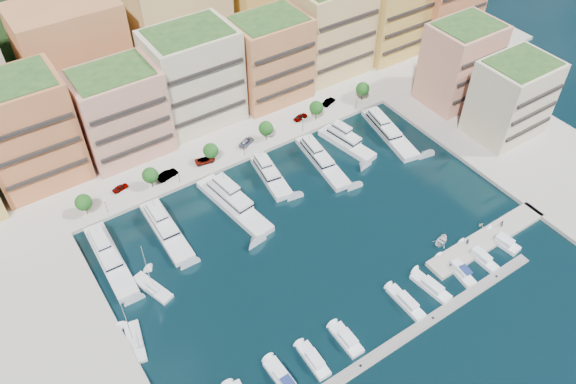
# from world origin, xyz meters

# --- Properties ---
(ground) EXTENTS (400.00, 400.00, 0.00)m
(ground) POSITION_xyz_m (0.00, 0.00, 0.00)
(ground) COLOR black
(ground) RESTS_ON ground
(north_quay) EXTENTS (220.00, 64.00, 2.00)m
(north_quay) POSITION_xyz_m (0.00, 62.00, 0.00)
(north_quay) COLOR #9E998E
(north_quay) RESTS_ON ground
(east_quay) EXTENTS (34.00, 76.00, 2.00)m
(east_quay) POSITION_xyz_m (62.00, -8.00, 0.00)
(east_quay) COLOR #9E998E
(east_quay) RESTS_ON ground
(hillside) EXTENTS (240.00, 40.00, 58.00)m
(hillside) POSITION_xyz_m (0.00, 110.00, 0.00)
(hillside) COLOR #1B3515
(hillside) RESTS_ON ground
(south_pontoon) EXTENTS (72.00, 2.20, 0.35)m
(south_pontoon) POSITION_xyz_m (-3.00, -30.00, 0.00)
(south_pontoon) COLOR gray
(south_pontoon) RESTS_ON ground
(finger_pier) EXTENTS (32.00, 5.00, 2.00)m
(finger_pier) POSITION_xyz_m (30.00, -22.00, 0.00)
(finger_pier) COLOR #9E998E
(finger_pier) RESTS_ON ground
(apartment_1) EXTENTS (20.00, 16.50, 26.80)m
(apartment_1) POSITION_xyz_m (-44.00, 51.99, 14.31)
(apartment_1) COLOR #C47241
(apartment_1) RESTS_ON north_quay
(apartment_2) EXTENTS (20.00, 15.50, 22.80)m
(apartment_2) POSITION_xyz_m (-23.00, 49.99, 12.31)
(apartment_2) COLOR tan
(apartment_2) RESTS_ON north_quay
(apartment_3) EXTENTS (22.00, 16.50, 25.80)m
(apartment_3) POSITION_xyz_m (-2.00, 51.99, 13.81)
(apartment_3) COLOR beige
(apartment_3) RESTS_ON north_quay
(apartment_4) EXTENTS (20.00, 15.50, 23.80)m
(apartment_4) POSITION_xyz_m (20.00, 49.99, 12.81)
(apartment_4) COLOR #D2834E
(apartment_4) RESTS_ON north_quay
(apartment_5) EXTENTS (22.00, 16.50, 26.80)m
(apartment_5) POSITION_xyz_m (42.00, 51.99, 14.31)
(apartment_5) COLOR #D9C273
(apartment_5) RESTS_ON north_quay
(apartment_6) EXTENTS (20.00, 15.50, 22.80)m
(apartment_6) POSITION_xyz_m (64.00, 49.99, 12.31)
(apartment_6) COLOR gold
(apartment_6) RESTS_ON north_quay
(apartment_7) EXTENTS (22.00, 16.50, 24.80)m
(apartment_7) POSITION_xyz_m (84.00, 47.99, 13.31)
(apartment_7) COLOR #C47241
(apartment_7) RESTS_ON north_quay
(apartment_east_a) EXTENTS (18.00, 14.50, 22.80)m
(apartment_east_a) POSITION_xyz_m (62.00, 19.99, 12.31)
(apartment_east_a) COLOR tan
(apartment_east_a) RESTS_ON east_quay
(apartment_east_b) EXTENTS (18.00, 14.50, 20.80)m
(apartment_east_b) POSITION_xyz_m (62.00, 1.99, 11.31)
(apartment_east_b) COLOR beige
(apartment_east_b) RESTS_ON east_quay
(backblock_1) EXTENTS (26.00, 18.00, 30.00)m
(backblock_1) POSITION_xyz_m (-25.00, 74.00, 16.00)
(backblock_1) COLOR #D2834E
(backblock_1) RESTS_ON north_quay
(backblock_2) EXTENTS (26.00, 18.00, 30.00)m
(backblock_2) POSITION_xyz_m (5.00, 74.00, 16.00)
(backblock_2) COLOR #D9C273
(backblock_2) RESTS_ON north_quay
(backblock_3) EXTENTS (26.00, 18.00, 30.00)m
(backblock_3) POSITION_xyz_m (35.00, 74.00, 16.00)
(backblock_3) COLOR gold
(backblock_3) RESTS_ON north_quay
(tree_0) EXTENTS (3.80, 3.80, 5.65)m
(tree_0) POSITION_xyz_m (-40.00, 33.50, 4.74)
(tree_0) COLOR #473323
(tree_0) RESTS_ON north_quay
(tree_1) EXTENTS (3.80, 3.80, 5.65)m
(tree_1) POSITION_xyz_m (-24.00, 33.50, 4.74)
(tree_1) COLOR #473323
(tree_1) RESTS_ON north_quay
(tree_2) EXTENTS (3.80, 3.80, 5.65)m
(tree_2) POSITION_xyz_m (-8.00, 33.50, 4.74)
(tree_2) COLOR #473323
(tree_2) RESTS_ON north_quay
(tree_3) EXTENTS (3.80, 3.80, 5.65)m
(tree_3) POSITION_xyz_m (8.00, 33.50, 4.74)
(tree_3) COLOR #473323
(tree_3) RESTS_ON north_quay
(tree_4) EXTENTS (3.80, 3.80, 5.65)m
(tree_4) POSITION_xyz_m (24.00, 33.50, 4.74)
(tree_4) COLOR #473323
(tree_4) RESTS_ON north_quay
(tree_5) EXTENTS (3.80, 3.80, 5.65)m
(tree_5) POSITION_xyz_m (40.00, 33.50, 4.74)
(tree_5) COLOR #473323
(tree_5) RESTS_ON north_quay
(lamppost_0) EXTENTS (0.30, 0.30, 4.20)m
(lamppost_0) POSITION_xyz_m (-36.00, 31.20, 3.83)
(lamppost_0) COLOR black
(lamppost_0) RESTS_ON north_quay
(lamppost_1) EXTENTS (0.30, 0.30, 4.20)m
(lamppost_1) POSITION_xyz_m (-18.00, 31.20, 3.83)
(lamppost_1) COLOR black
(lamppost_1) RESTS_ON north_quay
(lamppost_2) EXTENTS (0.30, 0.30, 4.20)m
(lamppost_2) POSITION_xyz_m (0.00, 31.20, 3.83)
(lamppost_2) COLOR black
(lamppost_2) RESTS_ON north_quay
(lamppost_3) EXTENTS (0.30, 0.30, 4.20)m
(lamppost_3) POSITION_xyz_m (18.00, 31.20, 3.83)
(lamppost_3) COLOR black
(lamppost_3) RESTS_ON north_quay
(lamppost_4) EXTENTS (0.30, 0.30, 4.20)m
(lamppost_4) POSITION_xyz_m (36.00, 31.20, 3.83)
(lamppost_4) COLOR black
(lamppost_4) RESTS_ON north_quay
(yacht_0) EXTENTS (5.02, 22.22, 7.30)m
(yacht_0) POSITION_xyz_m (-40.59, 18.88, 1.21)
(yacht_0) COLOR silver
(yacht_0) RESTS_ON ground
(yacht_1) EXTENTS (5.19, 20.28, 7.30)m
(yacht_1) POSITION_xyz_m (-27.26, 19.71, 1.09)
(yacht_1) COLOR silver
(yacht_1) RESTS_ON ground
(yacht_2) EXTENTS (7.96, 23.59, 7.30)m
(yacht_2) POSITION_xyz_m (-10.94, 18.40, 1.21)
(yacht_2) COLOR silver
(yacht_2) RESTS_ON ground
(yacht_3) EXTENTS (6.64, 16.53, 7.30)m
(yacht_3) POSITION_xyz_m (1.51, 21.64, 1.21)
(yacht_3) COLOR silver
(yacht_3) RESTS_ON ground
(yacht_4) EXTENTS (7.03, 21.65, 7.30)m
(yacht_4) POSITION_xyz_m (15.14, 19.20, 1.09)
(yacht_4) COLOR silver
(yacht_4) RESTS_ON ground
(yacht_5) EXTENTS (6.86, 17.31, 7.30)m
(yacht_5) POSITION_xyz_m (24.57, 21.27, 1.21)
(yacht_5) COLOR silver
(yacht_5) RESTS_ON ground
(yacht_6) EXTENTS (8.80, 22.99, 7.30)m
(yacht_6) POSITION_xyz_m (36.79, 18.69, 1.21)
(yacht_6) COLOR silver
(yacht_6) RESTS_ON ground
(cruiser_1) EXTENTS (2.92, 9.14, 2.66)m
(cruiser_1) POSITION_xyz_m (-25.12, -24.62, 0.57)
(cruiser_1) COLOR white
(cruiser_1) RESTS_ON ground
(cruiser_2) EXTENTS (2.82, 7.89, 2.55)m
(cruiser_2) POSITION_xyz_m (-18.48, -24.59, 0.55)
(cruiser_2) COLOR white
(cruiser_2) RESTS_ON ground
(cruiser_3) EXTENTS (2.92, 7.44, 2.55)m
(cruiser_3) POSITION_xyz_m (-10.91, -24.58, 0.55)
(cruiser_3) COLOR white
(cruiser_3) RESTS_ON ground
(cruiser_5) EXTENTS (2.43, 9.13, 2.55)m
(cruiser_5) POSITION_xyz_m (3.95, -24.60, 0.55)
(cruiser_5) COLOR white
(cruiser_5) RESTS_ON ground
(cruiser_6) EXTENTS (3.60, 9.21, 2.55)m
(cruiser_6) POSITION_xyz_m (10.71, -24.60, 0.55)
(cruiser_6) COLOR white
(cruiser_6) RESTS_ON ground
(cruiser_7) EXTENTS (3.43, 9.09, 2.66)m
(cruiser_7) POSITION_xyz_m (18.44, -24.62, 0.57)
(cruiser_7) COLOR white
(cruiser_7) RESTS_ON ground
(cruiser_8) EXTENTS (2.41, 9.01, 2.55)m
(cruiser_8) POSITION_xyz_m (24.81, -24.60, 0.55)
(cruiser_8) COLOR white
(cruiser_8) RESTS_ON ground
(cruiser_9) EXTENTS (3.74, 7.88, 2.55)m
(cruiser_9) POSITION_xyz_m (32.18, -24.58, 0.55)
(cruiser_9) COLOR white
(cruiser_9) RESTS_ON ground
(sailboat_2) EXTENTS (5.58, 10.08, 13.20)m
(sailboat_2) POSITION_xyz_m (-36.16, 6.73, 0.31)
(sailboat_2) COLOR silver
(sailboat_2) RESTS_ON ground
(sailboat_1) EXTENTS (4.63, 9.46, 13.20)m
(sailboat_1) POSITION_xyz_m (-43.91, -2.95, 0.31)
(sailboat_1) COLOR silver
(sailboat_1) RESTS_ON ground
(tender_3) EXTENTS (1.41, 1.23, 0.74)m
(tender_3) POSITION_xyz_m (32.27, -18.34, 0.37)
(tender_3) COLOR beige
(tender_3) RESTS_ON ground
(tender_0) EXTENTS (4.70, 3.88, 0.85)m
(tender_0) POSITION_xyz_m (21.51, -16.84, 0.42)
(tender_0) COLOR white
(tender_0) RESTS_ON ground
(tender_1) EXTENTS (1.77, 1.55, 0.89)m
(tender_1) POSITION_xyz_m (22.82, -15.97, 0.45)
(tender_1) COLOR beige
(tender_1) RESTS_ON ground
(car_0) EXTENTS (4.10, 2.24, 1.32)m
(car_0) POSITION_xyz_m (-30.73, 36.82, 1.66)
(car_0) COLOR gray
(car_0) RESTS_ON north_quay
(car_1) EXTENTS (5.48, 2.88, 1.72)m
(car_1) POSITION_xyz_m (-19.54, 34.52, 1.86)
(car_1) COLOR gray
(car_1) RESTS_ON north_quay
(car_2) EXTENTS (5.38, 3.23, 1.40)m
(car_2) POSITION_xyz_m (-9.43, 34.39, 1.70)
(car_2) COLOR gray
(car_2) RESTS_ON north_quay
(car_3) EXTENTS (5.39, 3.91, 1.45)m
(car_3) POSITION_xyz_m (2.77, 34.81, 1.73)
(car_3) COLOR gray
(car_3) RESTS_ON north_quay
(car_4) EXTENTS (4.52, 2.45, 1.46)m
(car_4) POSITION_xyz_m (20.54, 35.86, 1.73)
(car_4) COLOR gray
(car_4) RESTS_ON north_quay
(car_5) EXTENTS (4.84, 2.96, 1.51)m
(car_5) POSITION_xyz_m (31.10, 37.21, 1.75)
(car_5) COLOR gray
(car_5) RESTS_ON north_quay
(person_0) EXTENTS (0.74, 0.78, 1.78)m
(person_0) POSITION_xyz_m (24.75, -20.90, 1.89)
(person_0) COLOR #242F48
(person_0) RESTS_ON finger_pier
(person_1) EXTENTS (0.87, 0.69, 1.73)m
(person_1) POSITION_xyz_m (34.94, -21.42, 1.87)
(person_1) COLOR #4C3A2D
(person_1) RESTS_ON finger_pier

